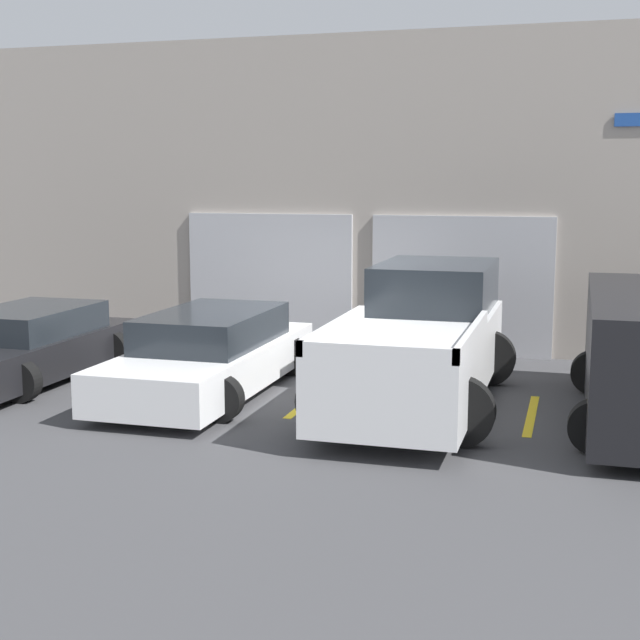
# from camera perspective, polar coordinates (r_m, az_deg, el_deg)

# --- Properties ---
(ground_plane) EXTENTS (28.00, 28.00, 0.00)m
(ground_plane) POSITION_cam_1_polar(r_m,az_deg,el_deg) (14.03, 0.64, -4.10)
(ground_plane) COLOR #3D3D3F
(shophouse_building) EXTENTS (16.72, 0.68, 5.81)m
(shophouse_building) POSITION_cam_1_polar(r_m,az_deg,el_deg) (16.86, 3.68, 7.92)
(shophouse_building) COLOR #9E9389
(shophouse_building) RESTS_ON ground
(pickup_truck) EXTENTS (2.47, 5.45, 1.91)m
(pickup_truck) POSITION_cam_1_polar(r_m,az_deg,el_deg) (12.80, 6.55, -1.35)
(pickup_truck) COLOR white
(pickup_truck) RESTS_ON ground
(sedan_white) EXTENTS (2.17, 4.78, 1.22)m
(sedan_white) POSITION_cam_1_polar(r_m,az_deg,el_deg) (13.47, -7.00, -2.20)
(sedan_white) COLOR white
(sedan_white) RESTS_ON ground
(van_right) EXTENTS (2.11, 4.21, 1.15)m
(van_right) POSITION_cam_1_polar(r_m,az_deg,el_deg) (14.97, -18.15, -1.57)
(van_right) COLOR black
(van_right) RESTS_ON ground
(parking_stripe_left) EXTENTS (0.12, 2.20, 0.01)m
(parking_stripe_left) POSITION_cam_1_polar(r_m,az_deg,el_deg) (14.24, -12.85, -4.11)
(parking_stripe_left) COLOR gold
(parking_stripe_left) RESTS_ON ground
(parking_stripe_centre) EXTENTS (0.12, 2.20, 0.01)m
(parking_stripe_centre) POSITION_cam_1_polar(r_m,az_deg,el_deg) (13.03, -0.62, -5.09)
(parking_stripe_centre) COLOR gold
(parking_stripe_centre) RESTS_ON ground
(parking_stripe_right) EXTENTS (0.12, 2.20, 0.01)m
(parking_stripe_right) POSITION_cam_1_polar(r_m,az_deg,el_deg) (12.52, 13.37, -5.94)
(parking_stripe_right) COLOR gold
(parking_stripe_right) RESTS_ON ground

